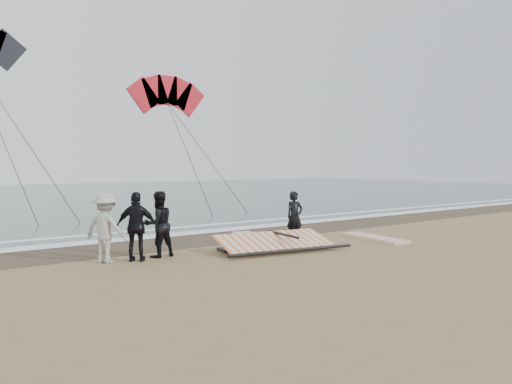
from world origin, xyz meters
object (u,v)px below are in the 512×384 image
at_px(man_main, 295,217).
at_px(board_cream, 251,237).
at_px(board_white, 374,238).
at_px(sail_rig, 270,244).

distance_m(man_main, board_cream, 1.77).
bearing_deg(board_white, man_main, 161.70).
distance_m(board_white, sail_rig, 4.11).
relative_size(board_cream, sail_rig, 0.63).
bearing_deg(man_main, sail_rig, -147.89).
relative_size(man_main, board_cream, 0.66).
bearing_deg(board_cream, sail_rig, -93.77).
distance_m(board_cream, sail_rig, 2.35).
height_order(board_cream, sail_rig, sail_rig).
xyz_separation_m(man_main, board_cream, (-0.67, 1.45, -0.76)).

